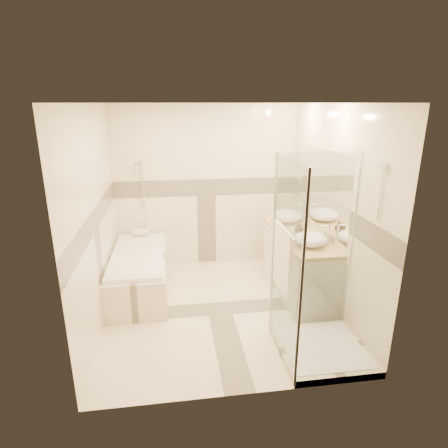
{
  "coord_description": "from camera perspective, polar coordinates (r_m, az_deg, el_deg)",
  "views": [
    {
      "loc": [
        -0.54,
        -4.18,
        2.5
      ],
      "look_at": [
        0.1,
        0.25,
        1.05
      ],
      "focal_mm": 30.0,
      "sensor_mm": 36.0,
      "label": 1
    }
  ],
  "objects": [
    {
      "name": "room",
      "position": [
        4.41,
        -0.14,
        1.61
      ],
      "size": [
        2.82,
        3.02,
        2.52
      ],
      "color": "beige",
      "rests_on": "ground"
    },
    {
      "name": "bathtub",
      "position": [
        5.32,
        -12.79,
        -6.84
      ],
      "size": [
        0.75,
        1.7,
        0.56
      ],
      "color": "beige",
      "rests_on": "ground"
    },
    {
      "name": "vanity",
      "position": [
        5.21,
        11.22,
        -5.88
      ],
      "size": [
        0.58,
        1.62,
        0.85
      ],
      "color": "silver",
      "rests_on": "ground"
    },
    {
      "name": "shower_enclosure",
      "position": [
        4.02,
        13.24,
        -12.34
      ],
      "size": [
        0.96,
        0.93,
        2.04
      ],
      "color": "beige",
      "rests_on": "ground"
    },
    {
      "name": "vessel_sink_near",
      "position": [
        5.51,
        9.51,
        1.24
      ],
      "size": [
        0.44,
        0.44,
        0.18
      ],
      "primitive_type": "ellipsoid",
      "color": "white",
      "rests_on": "vanity"
    },
    {
      "name": "vessel_sink_far",
      "position": [
        4.65,
        13.04,
        -2.26
      ],
      "size": [
        0.4,
        0.4,
        0.16
      ],
      "primitive_type": "ellipsoid",
      "color": "white",
      "rests_on": "vanity"
    },
    {
      "name": "faucet_near",
      "position": [
        5.56,
        11.68,
        1.99
      ],
      "size": [
        0.11,
        0.03,
        0.27
      ],
      "color": "silver",
      "rests_on": "vanity"
    },
    {
      "name": "faucet_far",
      "position": [
        4.71,
        15.56,
        -1.32
      ],
      "size": [
        0.11,
        0.03,
        0.26
      ],
      "color": "silver",
      "rests_on": "vanity"
    },
    {
      "name": "amenity_bottle_a",
      "position": [
        4.96,
        11.59,
        -0.91
      ],
      "size": [
        0.08,
        0.08,
        0.15
      ],
      "primitive_type": "imported",
      "rotation": [
        0.0,
        0.0,
        -0.19
      ],
      "color": "black",
      "rests_on": "vanity"
    },
    {
      "name": "amenity_bottle_b",
      "position": [
        5.05,
        11.25,
        -0.66
      ],
      "size": [
        0.13,
        0.13,
        0.14
      ],
      "primitive_type": "imported",
      "rotation": [
        0.0,
        0.0,
        -0.29
      ],
      "color": "black",
      "rests_on": "vanity"
    },
    {
      "name": "folded_towels",
      "position": [
        5.68,
        8.97,
        1.33
      ],
      "size": [
        0.22,
        0.31,
        0.09
      ],
      "primitive_type": "cube",
      "rotation": [
        0.0,
        0.0,
        -0.19
      ],
      "color": "white",
      "rests_on": "vanity"
    },
    {
      "name": "rolled_towel",
      "position": [
        5.86,
        -12.53,
        -1.26
      ],
      "size": [
        0.24,
        0.11,
        0.11
      ],
      "primitive_type": "cylinder",
      "rotation": [
        0.0,
        1.57,
        0.0
      ],
      "color": "white",
      "rests_on": "bathtub"
    }
  ]
}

